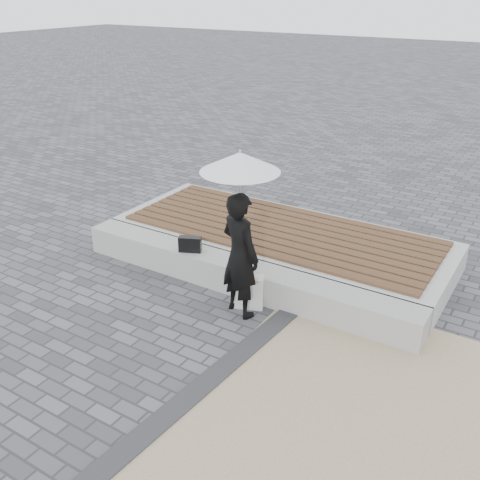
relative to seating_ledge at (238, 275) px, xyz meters
The scene contains 10 objects.
ground 1.61m from the seating_ledge, 90.00° to the right, with size 80.00×80.00×0.00m, color #545359.
edging_band 2.24m from the seating_ledge, 70.35° to the right, with size 0.25×5.20×0.04m, color #2D2D2F.
seating_ledge is the anchor object (origin of this frame).
timber_platform 1.20m from the seating_ledge, 90.00° to the left, with size 5.00×2.00×0.40m, color #AFAFAA.
timber_decking 1.22m from the seating_ledge, 90.00° to the left, with size 4.60×1.80×0.04m, color brown, non-canonical shape.
woman 0.84m from the seating_ledge, 56.07° to the right, with size 0.58×0.38×1.60m, color black.
parasol 1.85m from the seating_ledge, 56.07° to the right, with size 0.92×0.92×1.17m.
handbag 0.80m from the seating_ledge, behind, with size 0.31×0.11×0.22m, color black.
canvas_tote 0.47m from the seating_ledge, 44.12° to the right, with size 0.42×0.18×0.44m, color beige.
magazine 0.56m from the seating_ledge, 48.17° to the right, with size 0.26×0.19×0.01m, color #E33738.
Camera 1 is at (3.45, -3.90, 3.76)m, focal length 41.16 mm.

